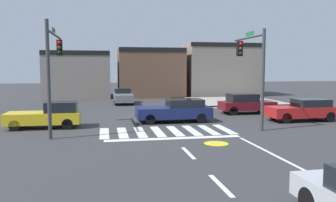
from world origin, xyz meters
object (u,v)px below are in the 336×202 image
Objects in this scene: traffic_signal_southeast at (252,61)px; car_yellow at (48,115)px; traffic_signal_southwest at (54,58)px; car_navy at (176,110)px; car_red at (304,110)px; car_maroon at (246,103)px; car_gray at (123,96)px.

traffic_signal_southeast is 1.36× the size of car_yellow.
traffic_signal_southwest is 1.21× the size of car_navy.
car_maroon reaches higher than car_red.
traffic_signal_southeast is 1.29× the size of car_gray.
car_red is (15.50, 1.03, -3.24)m from traffic_signal_southwest.
car_yellow reaches higher than car_navy.
car_maroon reaches higher than car_gray.
car_yellow is 7.82m from car_navy.
traffic_signal_southwest is 1.40× the size of car_maroon.
car_yellow is (-16.10, 0.29, -0.00)m from car_red.
traffic_signal_southwest is 1.29× the size of car_red.
traffic_signal_southwest is at bearing 17.00° from car_navy.
traffic_signal_southwest is at bearing 3.80° from car_red.
car_maroon is 6.79m from car_navy.
traffic_signal_southeast is 6.64m from car_maroon.
car_navy is (7.17, 2.19, -3.24)m from traffic_signal_southwest.
traffic_signal_southeast is 5.69m from car_navy.
car_maroon is 14.39m from car_yellow.
car_gray is at bearing 24.55° from traffic_signal_southeast.
traffic_signal_southwest is 1.40× the size of car_yellow.
car_gray reaches higher than car_red.
car_red is 0.94× the size of car_navy.
car_red is (4.29, 1.31, -3.16)m from traffic_signal_southeast.
car_red is 16.10m from car_yellow.
car_maroon is at bearing 43.49° from car_gray.
car_navy reaches higher than car_red.
car_maroon is at bearing -61.76° from car_red.
car_gray is (-11.02, 13.43, -0.01)m from car_red.
car_red is 17.37m from car_gray.
traffic_signal_southwest is 15.48m from car_gray.
car_navy is at bearing 12.38° from car_gray.
car_navy is at bearing -7.95° from car_red.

